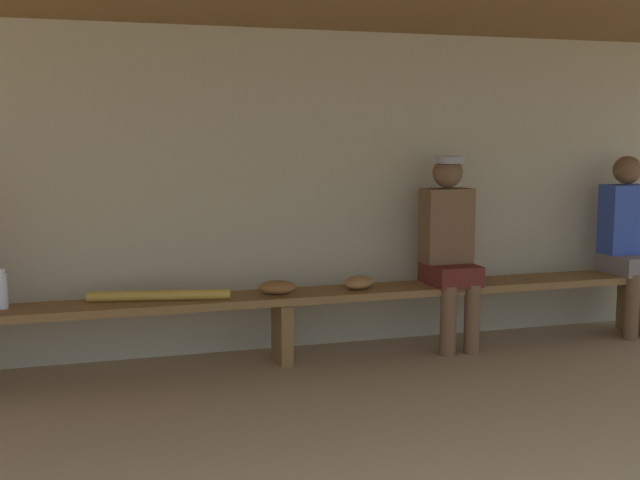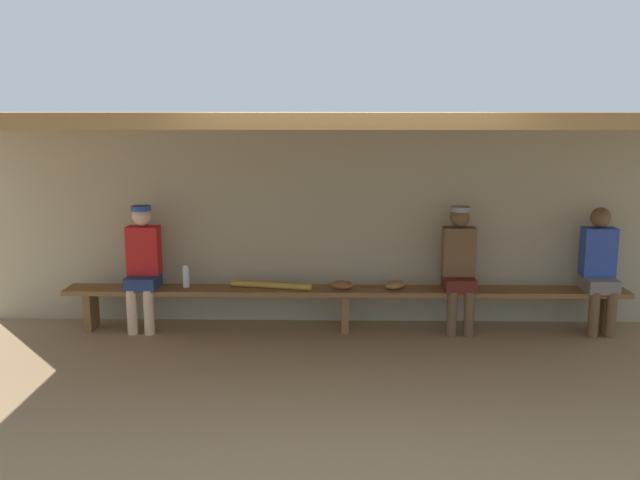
{
  "view_description": "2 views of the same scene",
  "coord_description": "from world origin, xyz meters",
  "px_view_note": "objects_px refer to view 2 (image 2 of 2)",
  "views": [
    {
      "loc": [
        -1.26,
        -3.43,
        1.49
      ],
      "look_at": [
        0.14,
        1.14,
        0.86
      ],
      "focal_mm": 44.75,
      "sensor_mm": 36.0,
      "label": 1
    },
    {
      "loc": [
        -0.13,
        -5.71,
        2.34
      ],
      "look_at": [
        -0.26,
        1.2,
        1.05
      ],
      "focal_mm": 39.3,
      "sensor_mm": 36.0,
      "label": 2
    }
  ],
  "objects_px": {
    "bench": "(345,295)",
    "player_in_blue": "(459,263)",
    "baseball_glove_worn": "(395,285)",
    "baseball_bat": "(271,285)",
    "water_bottle_green": "(186,277)",
    "baseball_glove_dark_brown": "(342,285)",
    "player_middle": "(143,262)",
    "player_near_post": "(599,265)"
  },
  "relations": [
    {
      "from": "player_near_post",
      "to": "bench",
      "type": "bearing_deg",
      "value": -179.93
    },
    {
      "from": "baseball_bat",
      "to": "baseball_glove_dark_brown",
      "type": "bearing_deg",
      "value": 9.85
    },
    {
      "from": "player_near_post",
      "to": "player_in_blue",
      "type": "distance_m",
      "value": 1.48
    },
    {
      "from": "player_near_post",
      "to": "baseball_glove_dark_brown",
      "type": "distance_m",
      "value": 2.72
    },
    {
      "from": "player_middle",
      "to": "water_bottle_green",
      "type": "relative_size",
      "value": 5.56
    },
    {
      "from": "water_bottle_green",
      "to": "baseball_bat",
      "type": "height_order",
      "value": "water_bottle_green"
    },
    {
      "from": "bench",
      "to": "baseball_glove_worn",
      "type": "xyz_separation_m",
      "value": [
        0.53,
        -0.01,
        0.12
      ]
    },
    {
      "from": "player_in_blue",
      "to": "player_middle",
      "type": "xyz_separation_m",
      "value": [
        -3.37,
        0.0,
        0.0
      ]
    },
    {
      "from": "baseball_glove_worn",
      "to": "baseball_glove_dark_brown",
      "type": "distance_m",
      "value": 0.57
    },
    {
      "from": "player_near_post",
      "to": "player_middle",
      "type": "distance_m",
      "value": 4.84
    },
    {
      "from": "water_bottle_green",
      "to": "baseball_glove_worn",
      "type": "relative_size",
      "value": 1.01
    },
    {
      "from": "baseball_glove_dark_brown",
      "to": "baseball_glove_worn",
      "type": "bearing_deg",
      "value": 16.91
    },
    {
      "from": "player_in_blue",
      "to": "baseball_glove_worn",
      "type": "height_order",
      "value": "player_in_blue"
    },
    {
      "from": "baseball_glove_dark_brown",
      "to": "baseball_bat",
      "type": "distance_m",
      "value": 0.76
    },
    {
      "from": "water_bottle_green",
      "to": "player_middle",
      "type": "bearing_deg",
      "value": -175.3
    },
    {
      "from": "player_middle",
      "to": "baseball_glove_dark_brown",
      "type": "distance_m",
      "value": 2.14
    },
    {
      "from": "bench",
      "to": "baseball_glove_dark_brown",
      "type": "xyz_separation_m",
      "value": [
        -0.03,
        -0.02,
        0.12
      ]
    },
    {
      "from": "bench",
      "to": "baseball_glove_dark_brown",
      "type": "relative_size",
      "value": 25.0
    },
    {
      "from": "player_in_blue",
      "to": "water_bottle_green",
      "type": "distance_m",
      "value": 2.92
    },
    {
      "from": "water_bottle_green",
      "to": "baseball_glove_dark_brown",
      "type": "distance_m",
      "value": 1.68
    },
    {
      "from": "water_bottle_green",
      "to": "baseball_glove_dark_brown",
      "type": "xyz_separation_m",
      "value": [
        1.68,
        -0.06,
        -0.07
      ]
    },
    {
      "from": "player_in_blue",
      "to": "baseball_bat",
      "type": "relative_size",
      "value": 1.52
    },
    {
      "from": "player_near_post",
      "to": "player_in_blue",
      "type": "xyz_separation_m",
      "value": [
        -1.48,
        0.0,
        0.02
      ]
    },
    {
      "from": "player_in_blue",
      "to": "player_middle",
      "type": "bearing_deg",
      "value": 180.0
    },
    {
      "from": "baseball_glove_dark_brown",
      "to": "player_in_blue",
      "type": "bearing_deg",
      "value": 16.74
    },
    {
      "from": "bench",
      "to": "water_bottle_green",
      "type": "bearing_deg",
      "value": 178.65
    },
    {
      "from": "baseball_glove_dark_brown",
      "to": "bench",
      "type": "bearing_deg",
      "value": 41.98
    },
    {
      "from": "baseball_glove_worn",
      "to": "water_bottle_green",
      "type": "bearing_deg",
      "value": 141.82
    },
    {
      "from": "player_middle",
      "to": "baseball_bat",
      "type": "xyz_separation_m",
      "value": [
        1.37,
        -0.0,
        -0.25
      ]
    },
    {
      "from": "baseball_bat",
      "to": "water_bottle_green",
      "type": "bearing_deg",
      "value": -171.42
    },
    {
      "from": "player_near_post",
      "to": "baseball_glove_dark_brown",
      "type": "height_order",
      "value": "player_near_post"
    },
    {
      "from": "bench",
      "to": "baseball_glove_worn",
      "type": "height_order",
      "value": "baseball_glove_worn"
    },
    {
      "from": "baseball_glove_dark_brown",
      "to": "baseball_bat",
      "type": "height_order",
      "value": "baseball_glove_dark_brown"
    },
    {
      "from": "baseball_glove_worn",
      "to": "baseball_bat",
      "type": "distance_m",
      "value": 1.32
    },
    {
      "from": "baseball_glove_dark_brown",
      "to": "baseball_bat",
      "type": "xyz_separation_m",
      "value": [
        -0.76,
        0.02,
        -0.01
      ]
    },
    {
      "from": "bench",
      "to": "player_in_blue",
      "type": "distance_m",
      "value": 1.26
    },
    {
      "from": "player_in_blue",
      "to": "water_bottle_green",
      "type": "bearing_deg",
      "value": 179.28
    },
    {
      "from": "player_middle",
      "to": "baseball_bat",
      "type": "distance_m",
      "value": 1.39
    },
    {
      "from": "bench",
      "to": "player_in_blue",
      "type": "height_order",
      "value": "player_in_blue"
    },
    {
      "from": "player_in_blue",
      "to": "baseball_bat",
      "type": "bearing_deg",
      "value": -179.9
    },
    {
      "from": "bench",
      "to": "baseball_glove_dark_brown",
      "type": "distance_m",
      "value": 0.12
    },
    {
      "from": "bench",
      "to": "player_middle",
      "type": "distance_m",
      "value": 2.19
    }
  ]
}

